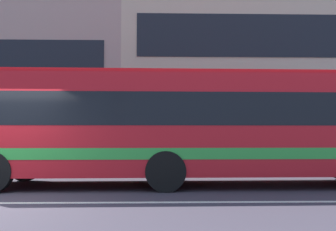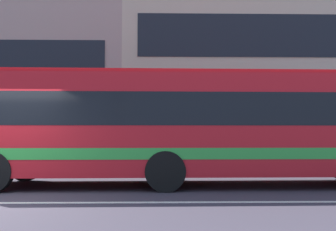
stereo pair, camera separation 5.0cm
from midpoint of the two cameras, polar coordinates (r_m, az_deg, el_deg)
name	(u,v)px [view 2 (the right image)]	position (r m, az deg, el deg)	size (l,w,h in m)	color
hedge_row_far	(18,158)	(14.92, -22.66, -6.26)	(14.03, 1.10, 1.06)	#20491D
apartment_block_right	(283,71)	(25.22, 17.96, 6.74)	(20.39, 10.39, 11.42)	#C3AC93
transit_bus	(191,124)	(10.00, 3.76, -1.39)	(11.88, 2.74, 3.07)	red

